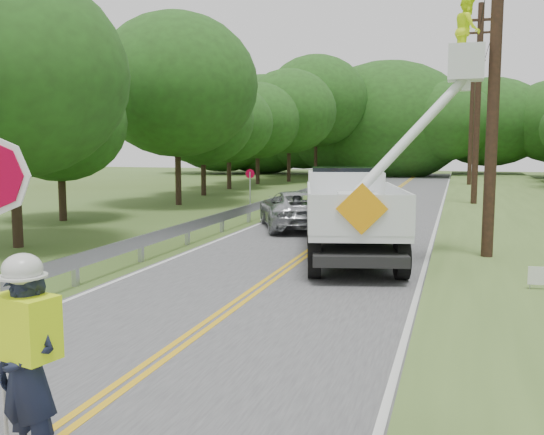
# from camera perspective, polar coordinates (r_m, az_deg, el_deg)

# --- Properties ---
(ground) EXTENTS (140.00, 140.00, 0.00)m
(ground) POSITION_cam_1_polar(r_m,az_deg,el_deg) (9.28, -11.29, -13.57)
(ground) COLOR #3C501B
(ground) RESTS_ON ground
(road) EXTENTS (7.20, 96.00, 0.03)m
(road) POSITION_cam_1_polar(r_m,az_deg,el_deg) (22.26, 6.08, -1.44)
(road) COLOR #454548
(road) RESTS_ON ground
(guardrail) EXTENTS (0.18, 48.00, 0.77)m
(guardrail) POSITION_cam_1_polar(r_m,az_deg,el_deg) (24.13, -2.89, 0.53)
(guardrail) COLOR #A4A7AD
(guardrail) RESTS_ON ground
(utility_poles) EXTENTS (1.60, 43.30, 10.00)m
(utility_poles) POSITION_cam_1_polar(r_m,az_deg,el_deg) (24.74, 19.31, 11.26)
(utility_poles) COLOR black
(utility_poles) RESTS_ON ground
(treeline_left) EXTENTS (10.90, 57.94, 11.87)m
(treeline_left) POSITION_cam_1_polar(r_m,az_deg,el_deg) (42.82, -2.52, 10.56)
(treeline_left) COLOR #332319
(treeline_left) RESTS_ON ground
(treeline_horizon) EXTENTS (58.29, 15.54, 12.61)m
(treeline_horizon) POSITION_cam_1_polar(r_m,az_deg,el_deg) (64.04, 12.35, 8.78)
(treeline_horizon) COLOR #214117
(treeline_horizon) RESTS_ON ground
(flagger) EXTENTS (1.24, 0.64, 3.31)m
(flagger) POSITION_cam_1_polar(r_m,az_deg,el_deg) (6.43, -22.21, -12.06)
(flagger) COLOR #191E33
(flagger) RESTS_ON road
(bucket_truck) EXTENTS (5.40, 7.47, 6.93)m
(bucket_truck) POSITION_cam_1_polar(r_m,az_deg,el_deg) (18.00, 7.88, 1.56)
(bucket_truck) COLOR black
(bucket_truck) RESTS_ON road
(suv_silver) EXTENTS (4.25, 5.71, 1.44)m
(suv_silver) POSITION_cam_1_polar(r_m,az_deg,el_deg) (23.32, 2.19, 0.78)
(suv_silver) COLOR #A5A7AB
(suv_silver) RESTS_ON road
(suv_darkgrey) EXTENTS (3.85, 5.88, 1.58)m
(suv_darkgrey) POSITION_cam_1_polar(r_m,az_deg,el_deg) (32.87, 6.59, 2.64)
(suv_darkgrey) COLOR #3F4147
(suv_darkgrey) RESTS_ON road
(stop_sign_permanent) EXTENTS (0.45, 0.06, 2.11)m
(stop_sign_permanent) POSITION_cam_1_polar(r_m,az_deg,el_deg) (27.97, -2.09, 3.07)
(stop_sign_permanent) COLOR #A4A7AD
(stop_sign_permanent) RESTS_ON ground
(yard_sign) EXTENTS (0.53, 0.08, 0.77)m
(yard_sign) POSITION_cam_1_polar(r_m,az_deg,el_deg) (13.45, 24.11, -5.18)
(yard_sign) COLOR white
(yard_sign) RESTS_ON ground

